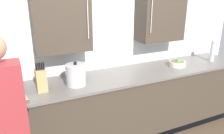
{
  "coord_description": "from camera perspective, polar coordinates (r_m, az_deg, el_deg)",
  "views": [
    {
      "loc": [
        -1.27,
        -1.79,
        2.01
      ],
      "look_at": [
        -0.15,
        0.62,
        1.07
      ],
      "focal_mm": 36.22,
      "sensor_mm": 36.0,
      "label": 1
    }
  ],
  "objects": [
    {
      "name": "thermos_flask",
      "position": [
        3.82,
        24.05,
        3.71
      ],
      "size": [
        0.08,
        0.08,
        0.32
      ],
      "color": "#B7BABF",
      "rests_on": "counter_unit"
    },
    {
      "name": "person_figure",
      "position": [
        1.99,
        -25.59,
        -12.22
      ],
      "size": [
        0.44,
        0.59,
        1.72
      ],
      "color": "#282D3D",
      "rests_on": "ground_plane"
    },
    {
      "name": "fruit_bowl",
      "position": [
        3.44,
        16.16,
        0.96
      ],
      "size": [
        0.24,
        0.24,
        0.1
      ],
      "color": "beige",
      "rests_on": "counter_unit"
    },
    {
      "name": "back_wall_tiled",
      "position": [
        3.13,
        -0.46,
        7.71
      ],
      "size": [
        4.35,
        0.44,
        2.57
      ],
      "color": "silver",
      "rests_on": "ground_plane"
    },
    {
      "name": "counter_unit",
      "position": [
        3.17,
        2.12,
        -9.85
      ],
      "size": [
        3.82,
        0.68,
        0.92
      ],
      "color": "#3D3328",
      "rests_on": "ground_plane"
    },
    {
      "name": "knife_block",
      "position": [
        2.61,
        -17.46,
        -3.09
      ],
      "size": [
        0.11,
        0.15,
        0.34
      ],
      "color": "tan",
      "rests_on": "counter_unit"
    },
    {
      "name": "stock_pot",
      "position": [
        2.67,
        -9.12,
        -1.92
      ],
      "size": [
        0.33,
        0.24,
        0.28
      ],
      "color": "#B7BABF",
      "rests_on": "counter_unit"
    }
  ]
}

